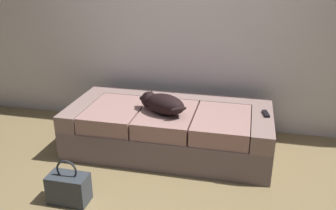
{
  "coord_description": "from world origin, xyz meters",
  "views": [
    {
      "loc": [
        0.73,
        -2.15,
        1.8
      ],
      "look_at": [
        0.0,
        1.01,
        0.51
      ],
      "focal_mm": 38.37,
      "sensor_mm": 36.0,
      "label": 1
    }
  ],
  "objects_px": {
    "couch": "(169,129)",
    "tv_remote": "(266,114)",
    "handbag": "(69,188)",
    "dog_dark": "(162,103)"
  },
  "relations": [
    {
      "from": "tv_remote",
      "to": "handbag",
      "type": "height_order",
      "value": "tv_remote"
    },
    {
      "from": "couch",
      "to": "handbag",
      "type": "xyz_separation_m",
      "value": [
        -0.59,
        -1.03,
        -0.1
      ]
    },
    {
      "from": "couch",
      "to": "dog_dark",
      "type": "xyz_separation_m",
      "value": [
        -0.04,
        -0.13,
        0.33
      ]
    },
    {
      "from": "dog_dark",
      "to": "couch",
      "type": "bearing_deg",
      "value": 74.4
    },
    {
      "from": "couch",
      "to": "handbag",
      "type": "relative_size",
      "value": 5.3
    },
    {
      "from": "couch",
      "to": "tv_remote",
      "type": "distance_m",
      "value": 0.96
    },
    {
      "from": "handbag",
      "to": "couch",
      "type": "bearing_deg",
      "value": 60.29
    },
    {
      "from": "tv_remote",
      "to": "dog_dark",
      "type": "bearing_deg",
      "value": 178.27
    },
    {
      "from": "dog_dark",
      "to": "handbag",
      "type": "bearing_deg",
      "value": -121.56
    },
    {
      "from": "tv_remote",
      "to": "handbag",
      "type": "distance_m",
      "value": 1.89
    }
  ]
}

